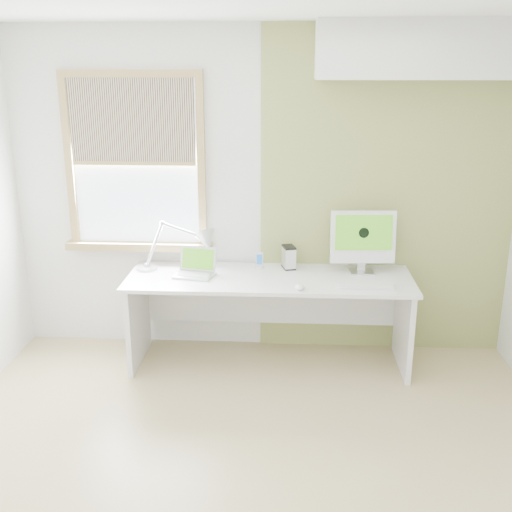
# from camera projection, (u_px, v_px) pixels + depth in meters

# --- Properties ---
(room) EXTENTS (4.04, 3.54, 2.64)m
(room) POSITION_uv_depth(u_px,v_px,m) (245.00, 261.00, 3.19)
(room) COLOR tan
(room) RESTS_ON ground
(accent_wall) EXTENTS (2.00, 0.02, 2.60)m
(accent_wall) POSITION_uv_depth(u_px,v_px,m) (387.00, 196.00, 4.79)
(accent_wall) COLOR #8F904A
(accent_wall) RESTS_ON room
(soffit) EXTENTS (1.60, 0.40, 0.42)m
(soffit) POSITION_uv_depth(u_px,v_px,m) (429.00, 49.00, 4.29)
(soffit) COLOR white
(soffit) RESTS_ON room
(window) EXTENTS (1.20, 0.14, 1.42)m
(window) POSITION_uv_depth(u_px,v_px,m) (135.00, 164.00, 4.80)
(window) COLOR olive
(window) RESTS_ON room
(desk) EXTENTS (2.20, 0.70, 0.73)m
(desk) POSITION_uv_depth(u_px,v_px,m) (270.00, 298.00, 4.79)
(desk) COLOR silver
(desk) RESTS_ON room
(desk_lamp) EXTENTS (0.71, 0.29, 0.39)m
(desk_lamp) POSITION_uv_depth(u_px,v_px,m) (195.00, 244.00, 4.81)
(desk_lamp) COLOR silver
(desk_lamp) RESTS_ON desk
(laptop) EXTENTS (0.33, 0.29, 0.21)m
(laptop) POSITION_uv_depth(u_px,v_px,m) (196.00, 268.00, 4.71)
(laptop) COLOR silver
(laptop) RESTS_ON desk
(phone_dock) EXTENTS (0.07, 0.07, 0.13)m
(phone_dock) POSITION_uv_depth(u_px,v_px,m) (259.00, 264.00, 4.86)
(phone_dock) COLOR silver
(phone_dock) RESTS_ON desk
(external_drive) EXTENTS (0.12, 0.16, 0.18)m
(external_drive) POSITION_uv_depth(u_px,v_px,m) (289.00, 257.00, 4.85)
(external_drive) COLOR silver
(external_drive) RESTS_ON desk
(imac) EXTENTS (0.51, 0.17, 0.49)m
(imac) POSITION_uv_depth(u_px,v_px,m) (363.00, 238.00, 4.70)
(imac) COLOR silver
(imac) RESTS_ON desk
(keyboard) EXTENTS (0.42, 0.14, 0.02)m
(keyboard) POSITION_uv_depth(u_px,v_px,m) (367.00, 286.00, 4.44)
(keyboard) COLOR white
(keyboard) RESTS_ON desk
(mouse) EXTENTS (0.07, 0.11, 0.03)m
(mouse) POSITION_uv_depth(u_px,v_px,m) (300.00, 287.00, 4.41)
(mouse) COLOR white
(mouse) RESTS_ON desk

